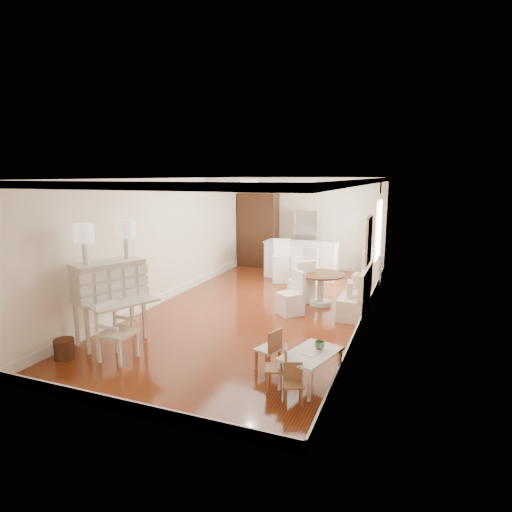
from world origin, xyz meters
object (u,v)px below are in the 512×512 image
Objects in this scene: slip_chair_near at (290,293)px; kids_chair_b at (268,349)px; secretary_bureau at (110,302)px; sideboard at (371,267)px; gustavian_armchair at (117,332)px; fridge at (317,241)px; pantry_cabinet at (258,230)px; kids_chair_c at (293,384)px; kids_table at (311,368)px; bar_stool_left at (282,261)px; slip_chair_far at (301,281)px; dining_table at (321,289)px; breakfast_counter at (301,260)px; wicker_basket at (64,349)px; kids_chair_a at (276,368)px; bar_stool_right at (308,267)px.

kids_chair_b is at bearing -37.62° from slip_chair_near.
secretary_bureau is 1.66× the size of sideboard.
gustavian_armchair is 0.51× the size of fridge.
pantry_cabinet is (-2.36, 4.31, 0.69)m from slip_chair_near.
pantry_cabinet reaches higher than kids_chair_c.
sideboard reaches higher than kids_table.
bar_stool_left is at bearing -7.22° from gustavian_armchair.
gustavian_armchair is at bearing -174.01° from kids_table.
pantry_cabinet is (-1.33, 1.72, 0.57)m from bar_stool_left.
dining_table is at bearing 121.38° from slip_chair_far.
breakfast_counter reaches higher than slip_chair_far.
secretary_bureau is at bearing 146.37° from kids_chair_c.
wicker_basket is at bearing -126.48° from dining_table.
kids_chair_a is 0.67× the size of slip_chair_near.
kids_chair_c is (0.32, -0.26, -0.05)m from kids_chair_a.
kids_chair_c is (3.52, -0.80, -0.47)m from secretary_bureau.
kids_chair_c is at bearing -87.25° from bar_stool_left.
secretary_bureau is 1.25× the size of bar_stool_left.
bar_stool_left reaches higher than kids_table.
gustavian_armchair is 7.55m from fridge.
kids_table is 6.28m from sideboard.
bar_stool_right is at bearing -15.10° from gustavian_armchair.
sideboard is (1.24, 3.48, -0.04)m from slip_chair_near.
slip_chair_near is 0.80× the size of bar_stool_left.
dining_table is at bearing 53.52° from wicker_basket.
kids_chair_c is 4.29m from dining_table.
breakfast_counter is 0.74m from bar_stool_left.
bar_stool_right is at bearing 91.13° from secretary_bureau.
bar_stool_right is at bearing -28.68° from bar_stool_left.
kids_chair_a is 7.52m from fridge.
sideboard is (0.80, 2.60, 0.05)m from dining_table.
slip_chair_far is (-1.10, 4.37, 0.23)m from kids_chair_c.
kids_chair_a is 8.09m from pantry_cabinet.
dining_table reaches higher than kids_table.
dining_table is 1.22× the size of sideboard.
sideboard is (3.60, -0.84, -0.73)m from pantry_cabinet.
wicker_basket is at bearing 109.09° from gustavian_armchair.
breakfast_counter is 2.07× the size of bar_stool_right.
bar_stool_left is at bearing 154.61° from slip_chair_near.
wicker_basket is 0.30× the size of dining_table.
slip_chair_far is at bearing -74.71° from bar_stool_left.
sideboard reaches higher than kids_chair_a.
slip_chair_near is at bearing 48.46° from slip_chair_far.
bar_stool_left reaches higher than slip_chair_near.
pantry_cabinet is at bearing 129.20° from dining_table.
kids_chair_c is at bearing 0.32° from wicker_basket.
kids_chair_b is at bearing 24.56° from secretary_bureau.
sideboard reaches higher than kids_chair_b.
kids_chair_c is at bearing -81.80° from dining_table.
bar_stool_right is (-1.39, 5.23, 0.26)m from kids_table.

